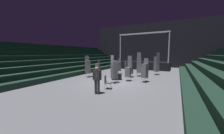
% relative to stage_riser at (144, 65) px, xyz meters
% --- Properties ---
extents(ground_plane, '(22.00, 30.00, 0.10)m').
position_rel_stage_riser_xyz_m(ground_plane, '(-0.00, -10.77, -0.70)').
color(ground_plane, '#515459').
extents(arena_end_wall, '(22.00, 0.30, 8.00)m').
position_rel_stage_riser_xyz_m(arena_end_wall, '(-0.00, 4.23, 3.35)').
color(arena_end_wall, black).
rests_on(arena_end_wall, ground_plane).
extents(bleacher_bank_left, '(6.00, 24.00, 3.60)m').
position_rel_stage_riser_xyz_m(bleacher_bank_left, '(-8.00, -9.77, 1.15)').
color(bleacher_bank_left, black).
rests_on(bleacher_bank_left, ground_plane).
extents(stage_riser, '(7.68, 3.17, 5.47)m').
position_rel_stage_riser_xyz_m(stage_riser, '(0.00, 0.00, 0.00)').
color(stage_riser, black).
rests_on(stage_riser, ground_plane).
extents(man_with_tie, '(0.57, 0.31, 1.74)m').
position_rel_stage_riser_xyz_m(man_with_tie, '(0.49, -13.99, 0.34)').
color(man_with_tie, black).
rests_on(man_with_tie, ground_plane).
extents(chair_stack_front_left, '(0.49, 0.49, 2.56)m').
position_rel_stage_riser_xyz_m(chair_stack_front_left, '(1.11, -6.99, 0.63)').
color(chair_stack_front_left, '#B2B5BA').
rests_on(chair_stack_front_left, ground_plane).
extents(chair_stack_front_right, '(0.60, 0.60, 2.22)m').
position_rel_stage_riser_xyz_m(chair_stack_front_right, '(-3.45, -9.87, 0.46)').
color(chair_stack_front_right, '#B2B5BA').
rests_on(chair_stack_front_right, ground_plane).
extents(chair_stack_mid_left, '(0.50, 0.50, 1.79)m').
position_rel_stage_riser_xyz_m(chair_stack_mid_left, '(-3.36, -8.19, 0.25)').
color(chair_stack_mid_left, '#B2B5BA').
rests_on(chair_stack_mid_left, ground_plane).
extents(chair_stack_mid_right, '(0.62, 0.62, 2.56)m').
position_rel_stage_riser_xyz_m(chair_stack_mid_right, '(2.62, -5.21, 0.63)').
color(chair_stack_mid_right, '#B2B5BA').
rests_on(chair_stack_mid_right, ground_plane).
extents(chair_stack_mid_centre, '(0.47, 0.47, 2.22)m').
position_rel_stage_riser_xyz_m(chair_stack_mid_centre, '(0.46, -7.92, 0.46)').
color(chair_stack_mid_centre, '#B2B5BA').
rests_on(chair_stack_mid_centre, ground_plane).
extents(chair_stack_rear_left, '(0.61, 0.61, 2.31)m').
position_rel_stage_riser_xyz_m(chair_stack_rear_left, '(0.13, -10.96, 0.51)').
color(chair_stack_rear_left, '#B2B5BA').
rests_on(chair_stack_rear_left, ground_plane).
extents(chair_stack_rear_right, '(0.45, 0.45, 1.71)m').
position_rel_stage_riser_xyz_m(chair_stack_rear_right, '(0.86, -9.72, 0.21)').
color(chair_stack_rear_right, '#B2B5BA').
rests_on(chair_stack_rear_right, ground_plane).
extents(chair_stack_rear_centre, '(0.56, 0.56, 2.05)m').
position_rel_stage_riser_xyz_m(chair_stack_rear_centre, '(2.30, -9.52, 0.38)').
color(chair_stack_rear_centre, '#B2B5BA').
rests_on(chair_stack_rear_centre, ground_plane).
extents(chair_stack_aisle_left, '(0.59, 0.59, 1.88)m').
position_rel_stage_riser_xyz_m(chair_stack_aisle_left, '(-1.42, -6.73, 0.30)').
color(chair_stack_aisle_left, '#B2B5BA').
rests_on(chair_stack_aisle_left, ground_plane).
extents(equipment_road_case, '(1.08, 0.96, 0.54)m').
position_rel_stage_riser_xyz_m(equipment_road_case, '(-0.31, -9.60, -0.38)').
color(equipment_road_case, black).
rests_on(equipment_road_case, ground_plane).
extents(loose_chair_near_man, '(0.55, 0.55, 0.95)m').
position_rel_stage_riser_xyz_m(loose_chair_near_man, '(0.46, -12.72, -0.11)').
color(loose_chair_near_man, '#B2B5BA').
rests_on(loose_chair_near_man, ground_plane).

